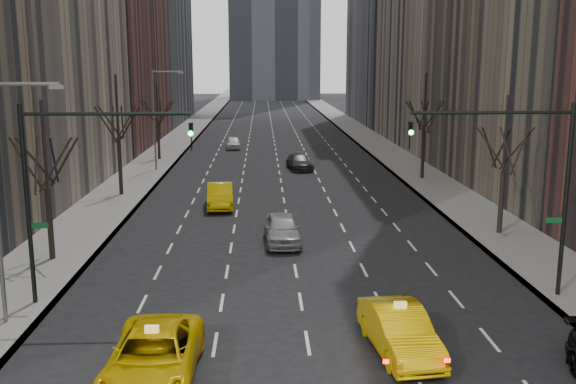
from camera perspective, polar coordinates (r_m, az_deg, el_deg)
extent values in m
cube|color=slate|center=(84.26, -9.65, 4.66)|extent=(4.50, 320.00, 0.15)
cube|color=slate|center=(84.71, 7.08, 4.77)|extent=(4.50, 320.00, 0.15)
cylinder|color=black|center=(33.63, -20.40, -2.64)|extent=(0.28, 0.28, 3.57)
cylinder|color=black|center=(32.96, -20.86, 3.98)|extent=(0.16, 0.16, 4.25)
cylinder|color=black|center=(33.82, -20.07, 2.67)|extent=(0.42, 1.80, 2.52)
cylinder|color=black|center=(33.11, -19.27, 2.55)|extent=(1.74, 0.72, 2.52)
cylinder|color=black|center=(32.35, -19.95, 2.31)|extent=(1.46, 1.25, 2.52)
cylinder|color=black|center=(32.33, -21.47, 2.20)|extent=(0.42, 1.80, 2.52)
cylinder|color=black|center=(33.06, -22.24, 2.33)|extent=(1.74, 0.72, 2.52)
cylinder|color=black|center=(33.80, -21.52, 2.56)|extent=(1.46, 1.25, 2.52)
cylinder|color=black|center=(48.75, -14.70, 2.12)|extent=(0.28, 0.28, 3.99)
cylinder|color=black|center=(48.27, -14.96, 7.24)|extent=(0.16, 0.16, 4.75)
cylinder|color=black|center=(49.16, -14.51, 5.99)|extent=(0.42, 1.80, 2.52)
cylinder|color=black|center=(48.48, -13.88, 5.95)|extent=(1.74, 0.72, 2.52)
cylinder|color=black|center=(47.69, -14.25, 5.85)|extent=(1.46, 1.25, 2.52)
cylinder|color=black|center=(47.57, -15.28, 5.79)|extent=(0.42, 1.80, 2.52)
cylinder|color=black|center=(48.26, -15.90, 5.83)|extent=(1.74, 0.72, 2.52)
cylinder|color=black|center=(49.05, -15.51, 5.93)|extent=(1.46, 1.25, 2.52)
cylinder|color=black|center=(66.32, -11.42, 4.35)|extent=(0.28, 0.28, 3.36)
cylinder|color=black|center=(65.99, -11.55, 7.52)|extent=(0.16, 0.16, 4.00)
cylinder|color=black|center=(66.85, -11.28, 6.92)|extent=(0.42, 1.80, 2.52)
cylinder|color=black|center=(66.21, -10.78, 6.89)|extent=(1.74, 0.72, 2.52)
cylinder|color=black|center=(65.40, -11.02, 6.83)|extent=(1.46, 1.25, 2.52)
cylinder|color=black|center=(65.23, -11.77, 6.79)|extent=(0.42, 1.80, 2.52)
cylinder|color=black|center=(65.89, -12.26, 6.81)|extent=(1.74, 0.72, 2.52)
cylinder|color=black|center=(66.69, -12.01, 6.88)|extent=(1.46, 1.25, 2.52)
cylinder|color=black|center=(38.34, 18.41, -0.85)|extent=(0.28, 0.28, 3.57)
cylinder|color=black|center=(37.74, 18.78, 4.96)|extent=(0.16, 0.16, 4.25)
cylinder|color=black|center=(38.68, 18.46, 3.78)|extent=(0.42, 1.80, 2.52)
cylinder|color=black|center=(38.41, 19.67, 3.66)|extent=(1.74, 0.72, 2.52)
cylinder|color=black|center=(37.58, 19.94, 3.48)|extent=(1.46, 1.25, 2.52)
cylinder|color=black|center=(37.01, 18.94, 3.44)|extent=(0.42, 1.80, 2.52)
cylinder|color=black|center=(37.29, 17.70, 3.57)|extent=(1.74, 0.72, 2.52)
cylinder|color=black|center=(38.13, 17.48, 3.74)|extent=(1.46, 1.25, 2.52)
cylinder|color=black|center=(55.24, 11.90, 3.29)|extent=(0.28, 0.28, 3.99)
cylinder|color=black|center=(54.82, 12.09, 7.82)|extent=(0.16, 0.16, 4.75)
cylinder|color=black|center=(55.75, 11.98, 6.70)|extent=(0.42, 1.80, 2.52)
cylinder|color=black|center=(55.38, 12.78, 6.63)|extent=(1.74, 0.72, 2.52)
cylinder|color=black|center=(54.53, 12.86, 6.56)|extent=(1.46, 1.25, 2.52)
cylinder|color=black|center=(54.04, 12.11, 6.55)|extent=(0.42, 1.80, 2.52)
cylinder|color=black|center=(54.42, 11.29, 6.62)|extent=(1.74, 0.72, 2.52)
cylinder|color=black|center=(55.27, 11.23, 6.69)|extent=(1.46, 1.25, 2.52)
cylinder|color=black|center=(27.24, -22.14, -1.15)|extent=(0.18, 0.18, 8.00)
cylinder|color=black|center=(25.80, -15.89, 6.70)|extent=(6.50, 0.14, 0.14)
imported|color=black|center=(25.33, -8.59, 4.88)|extent=(0.18, 0.22, 1.10)
sphere|color=#0CFF33|center=(25.14, -8.65, 5.17)|extent=(0.20, 0.20, 0.20)
cube|color=#0C5926|center=(27.28, -21.23, -2.79)|extent=(0.70, 0.04, 0.22)
cylinder|color=black|center=(28.44, 23.45, -0.75)|extent=(0.18, 0.18, 8.00)
cylinder|color=black|center=(26.69, 17.72, 6.74)|extent=(6.50, 0.14, 0.14)
imported|color=black|center=(25.85, 10.79, 4.93)|extent=(0.18, 0.22, 1.10)
sphere|color=#0CFF33|center=(25.66, 10.89, 5.22)|extent=(0.20, 0.20, 0.20)
cube|color=#0C5926|center=(28.44, 22.60, -2.34)|extent=(0.70, 0.04, 0.22)
cylinder|color=slate|center=(24.50, -22.55, 8.86)|extent=(2.60, 0.14, 0.14)
cube|color=slate|center=(24.12, -19.83, 8.79)|extent=(0.50, 0.22, 0.15)
cylinder|color=slate|center=(59.03, -11.81, 6.25)|extent=(0.16, 0.16, 9.00)
cylinder|color=slate|center=(58.63, -10.71, 10.47)|extent=(2.60, 0.14, 0.14)
cube|color=slate|center=(58.47, -9.52, 10.41)|extent=(0.50, 0.22, 0.15)
imported|color=#DBB404|center=(20.70, -11.91, -14.18)|extent=(2.74, 5.85, 1.62)
imported|color=yellow|center=(22.47, 9.88, -12.02)|extent=(2.26, 5.02, 1.60)
imported|color=#94979B|center=(35.01, -0.52, -3.29)|extent=(2.06, 4.78, 1.61)
imported|color=#DBB704|center=(43.88, -6.07, -0.34)|extent=(2.03, 5.00, 1.61)
imported|color=#2C2C31|center=(59.49, 1.02, 2.69)|extent=(2.58, 5.06, 1.41)
imported|color=silver|center=(74.42, -4.89, 4.39)|extent=(1.79, 4.14, 1.39)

